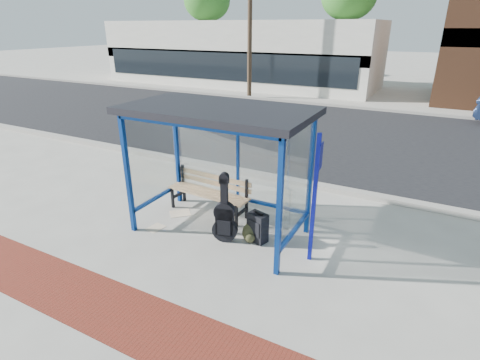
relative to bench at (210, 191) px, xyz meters
The scene contains 18 objects.
ground 0.99m from the bench, 45.81° to the right, with size 120.00×120.00×0.00m, color #B2ADA0.
brick_paver_strip 3.30m from the bench, 79.49° to the right, with size 60.00×1.00×0.01m, color maroon.
curb_near 2.40m from the bench, 75.39° to the left, with size 60.00×0.25×0.12m, color gray.
street_asphalt 7.43m from the bench, 85.39° to the left, with size 60.00×10.00×0.00m, color black.
curb_far 12.51m from the bench, 87.27° to the left, with size 60.00×0.25×0.12m, color gray.
far_sidewalk 14.41m from the bench, 87.63° to the left, with size 60.00×4.00×0.01m, color #B2ADA0.
bus_shelter 1.77m from the bench, 42.29° to the right, with size 3.30×1.80×2.42m.
storefront_white 19.36m from the bench, 115.82° to the left, with size 18.00×6.04×4.00m.
tree_left 25.72m from the bench, 122.08° to the left, with size 3.60×3.60×7.03m.
utility_pole_west 14.35m from the bench, 112.91° to the left, with size 1.60×0.24×8.00m.
bench is the anchor object (origin of this frame).
guitar_bag 1.24m from the bench, 45.51° to the right, with size 0.48×0.25×1.27m.
suitcase 1.55m from the bench, 23.67° to the right, with size 0.40×0.32×0.62m.
backpack 1.50m from the bench, 28.06° to the right, with size 0.37×0.35×0.36m.
sign_post 2.66m from the bench, 16.43° to the right, with size 0.10×0.28×2.22m.
newspaper_a 0.81m from the bench, 143.91° to the right, with size 0.42×0.33×0.01m, color white.
newspaper_b 1.35m from the bench, 117.66° to the right, with size 0.34×0.27×0.01m, color white.
newspaper_c 1.02m from the bench, 36.44° to the right, with size 0.35×0.28×0.01m, color white.
Camera 1 is at (3.30, -5.45, 3.70)m, focal length 28.00 mm.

